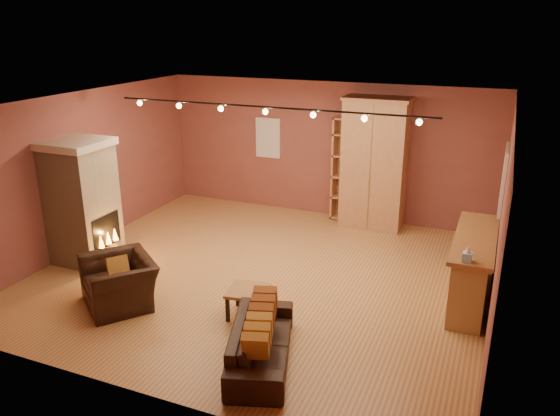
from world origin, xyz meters
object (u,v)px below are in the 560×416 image
at_px(fireplace, 82,202).
at_px(loveseat, 261,334).
at_px(armoire, 374,163).
at_px(armchair, 119,275).
at_px(bookcase, 355,169).
at_px(coffee_table, 248,293).
at_px(bar_counter, 472,268).

height_order(fireplace, loveseat, fireplace).
height_order(armoire, armchair, armoire).
distance_m(bookcase, coffee_table, 4.46).
xyz_separation_m(bookcase, loveseat, (0.31, -5.30, -0.72)).
bearing_deg(bookcase, bar_counter, -46.86).
bearing_deg(armoire, bar_counter, -50.00).
relative_size(bookcase, armoire, 0.82).
bearing_deg(armchair, bookcase, 103.56).
distance_m(bookcase, armoire, 0.54).
distance_m(bar_counter, loveseat, 3.42).
xyz_separation_m(loveseat, coffee_table, (-0.62, 0.91, -0.02)).
distance_m(bookcase, loveseat, 5.35).
bearing_deg(armoire, coffee_table, -100.31).
distance_m(fireplace, coffee_table, 3.53).
xyz_separation_m(bookcase, coffee_table, (-0.31, -4.39, -0.74)).
relative_size(bookcase, armchair, 1.67).
bearing_deg(fireplace, loveseat, -21.22).
distance_m(fireplace, bar_counter, 6.35).
bearing_deg(fireplace, armchair, -35.02).
bearing_deg(armchair, loveseat, 26.84).
bearing_deg(bookcase, loveseat, -86.66).
bearing_deg(loveseat, coffee_table, 16.12).
bearing_deg(fireplace, bookcase, 45.24).
bearing_deg(fireplace, armoire, 40.28).
distance_m(armoire, coffee_table, 4.34).
bearing_deg(loveseat, armchair, 60.63).
height_order(armchair, coffee_table, armchair).
height_order(fireplace, bookcase, bookcase).
xyz_separation_m(armoire, bar_counter, (2.09, -2.49, -0.78)).
distance_m(armoire, bar_counter, 3.34).
relative_size(bookcase, bar_counter, 1.00).
bearing_deg(armoire, loveseat, -91.56).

